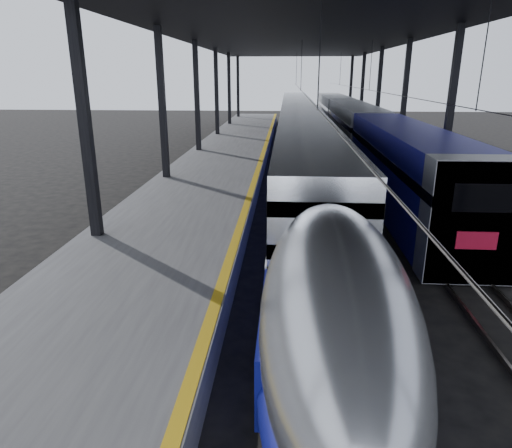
{
  "coord_description": "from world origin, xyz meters",
  "views": [
    {
      "loc": [
        1.02,
        -10.29,
        6.53
      ],
      "look_at": [
        0.1,
        3.54,
        2.0
      ],
      "focal_mm": 32.0,
      "sensor_mm": 36.0,
      "label": 1
    }
  ],
  "objects": [
    {
      "name": "canopy",
      "position": [
        1.9,
        20.0,
        9.12
      ],
      "size": [
        18.0,
        75.0,
        9.47
      ],
      "color": "black",
      "rests_on": "ground"
    },
    {
      "name": "rails",
      "position": [
        4.5,
        20.0,
        0.08
      ],
      "size": [
        6.52,
        80.0,
        0.16
      ],
      "color": "slate",
      "rests_on": "ground"
    },
    {
      "name": "tgv_train",
      "position": [
        2.0,
        24.96,
        1.98
      ],
      "size": [
        2.95,
        65.2,
        4.22
      ],
      "color": "silver",
      "rests_on": "ground"
    },
    {
      "name": "platform",
      "position": [
        -3.5,
        20.0,
        0.5
      ],
      "size": [
        6.0,
        80.0,
        1.0
      ],
      "primitive_type": "cube",
      "color": "#4C4C4F",
      "rests_on": "ground"
    },
    {
      "name": "yellow_strip",
      "position": [
        -0.7,
        20.0,
        1.0
      ],
      "size": [
        0.3,
        80.0,
        0.01
      ],
      "primitive_type": "cube",
      "color": "gold",
      "rests_on": "platform"
    },
    {
      "name": "ground",
      "position": [
        0.0,
        0.0,
        0.0
      ],
      "size": [
        160.0,
        160.0,
        0.0
      ],
      "primitive_type": "plane",
      "color": "black",
      "rests_on": "ground"
    },
    {
      "name": "second_train",
      "position": [
        7.0,
        30.8,
        2.09
      ],
      "size": [
        3.0,
        56.05,
        4.13
      ],
      "color": "navy",
      "rests_on": "ground"
    }
  ]
}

